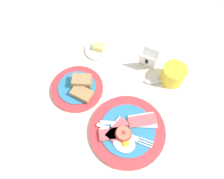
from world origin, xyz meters
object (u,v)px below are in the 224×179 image
object	(u,v)px
breakfast_plate	(127,131)
bread_plate	(78,88)
sugar_cup	(173,74)
butter_dish	(99,49)
teaspoon_by_saucer	(146,81)
number_card	(147,59)

from	to	relation	value
breakfast_plate	bread_plate	world-z (taller)	bread_plate
sugar_cup	breakfast_plate	bearing A→B (deg)	-100.65
butter_dish	teaspoon_by_saucer	distance (m)	0.23
sugar_cup	teaspoon_by_saucer	xyz separation A→B (m)	(-0.07, -0.06, -0.03)
breakfast_plate	sugar_cup	bearing A→B (deg)	79.35
breakfast_plate	bread_plate	bearing A→B (deg)	166.45
sugar_cup	butter_dish	world-z (taller)	sugar_cup
butter_dish	number_card	distance (m)	0.20
butter_dish	teaspoon_by_saucer	xyz separation A→B (m)	(0.23, -0.04, -0.00)
bread_plate	breakfast_plate	bearing A→B (deg)	-13.55
teaspoon_by_saucer	butter_dish	bearing A→B (deg)	136.96
sugar_cup	teaspoon_by_saucer	distance (m)	0.10
breakfast_plate	butter_dish	size ratio (longest dim) A/B	2.23
number_card	breakfast_plate	bearing A→B (deg)	-81.38
breakfast_plate	teaspoon_by_saucer	bearing A→B (deg)	97.41
bread_plate	number_card	size ratio (longest dim) A/B	2.52
bread_plate	sugar_cup	size ratio (longest dim) A/B	2.22
breakfast_plate	sugar_cup	size ratio (longest dim) A/B	2.95
butter_dish	teaspoon_by_saucer	size ratio (longest dim) A/B	0.64
bread_plate	sugar_cup	bearing A→B (deg)	36.97
breakfast_plate	teaspoon_by_saucer	world-z (taller)	breakfast_plate
breakfast_plate	sugar_cup	distance (m)	0.26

